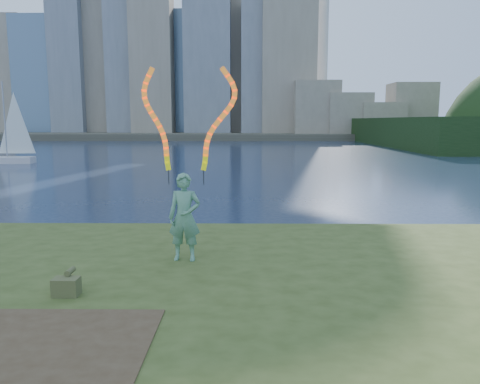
{
  "coord_description": "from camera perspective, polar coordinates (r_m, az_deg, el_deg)",
  "views": [
    {
      "loc": [
        0.58,
        -8.25,
        3.58
      ],
      "look_at": [
        0.48,
        1.0,
        2.17
      ],
      "focal_mm": 35.0,
      "sensor_mm": 36.0,
      "label": 1
    }
  ],
  "objects": [
    {
      "name": "ground",
      "position": [
        9.01,
        -3.23,
        -14.74
      ],
      "size": [
        320.0,
        320.0,
        0.0
      ],
      "primitive_type": "plane",
      "color": "#1A2741",
      "rests_on": "ground"
    },
    {
      "name": "grassy_knoll",
      "position": [
        6.81,
        -4.62,
        -19.79
      ],
      "size": [
        20.0,
        18.0,
        0.8
      ],
      "color": "#39491A",
      "rests_on": "ground"
    },
    {
      "name": "dirt_patch",
      "position": [
        6.4,
        -26.6,
        -17.95
      ],
      "size": [
        3.2,
        3.0,
        0.02
      ],
      "primitive_type": "cube",
      "color": "#47331E",
      "rests_on": "grassy_knoll"
    },
    {
      "name": "far_shore",
      "position": [
        103.3,
        0.31,
        7.03
      ],
      "size": [
        320.0,
        40.0,
        1.2
      ],
      "primitive_type": "cube",
      "color": "#494435",
      "rests_on": "ground"
    },
    {
      "name": "woman_with_ribbons",
      "position": [
        9.33,
        -6.76,
        0.07
      ],
      "size": [
        2.1,
        0.45,
        4.13
      ],
      "rotation": [
        0.0,
        0.0,
        -0.05
      ],
      "color": "#116A3D",
      "rests_on": "grassy_knoll"
    },
    {
      "name": "canvas_bag",
      "position": [
        8.15,
        -20.38,
        -10.65
      ],
      "size": [
        0.41,
        0.47,
        0.39
      ],
      "rotation": [
        0.0,
        0.0,
        -0.01
      ],
      "color": "#454925",
      "rests_on": "grassy_knoll"
    },
    {
      "name": "sailboat",
      "position": [
        44.23,
        -26.26,
        4.67
      ],
      "size": [
        4.54,
        1.59,
        6.85
      ],
      "rotation": [
        0.0,
        0.0,
        0.05
      ],
      "color": "silver",
      "rests_on": "ground"
    }
  ]
}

